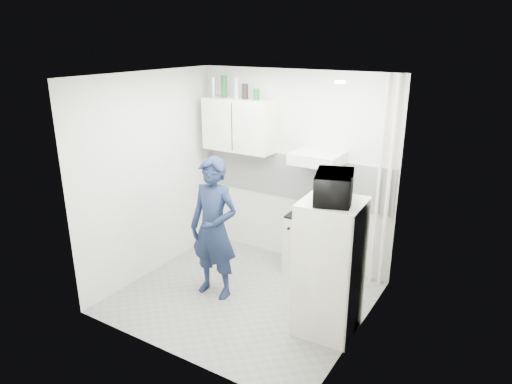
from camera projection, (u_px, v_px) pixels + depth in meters
The scene contains 22 objects.
floor at pixel (244, 297), 5.51m from camera, with size 2.80×2.80×0.00m, color slate.
ceiling at pixel (241, 76), 4.67m from camera, with size 2.80×2.80×0.00m, color white.
wall_back at pixel (294, 169), 6.10m from camera, with size 2.80×2.80×0.00m, color beige.
wall_left at pixel (150, 176), 5.79m from camera, with size 2.60×2.60×0.00m, color beige.
wall_right at pixel (364, 220), 4.40m from camera, with size 2.60×2.60×0.00m, color beige.
person at pixel (214, 229), 5.33m from camera, with size 0.62×0.41×1.71m, color #141F39.
stove at pixel (307, 244), 6.02m from camera, with size 0.49×0.49×0.78m, color silver.
fridge at pixel (329, 268), 4.68m from camera, with size 0.60×0.60×1.46m, color white.
stove_top at pixel (308, 215), 5.88m from camera, with size 0.47×0.47×0.03m, color black.
saucepan at pixel (305, 208), 5.92m from camera, with size 0.20×0.20×0.11m, color silver.
microwave at pixel (334, 187), 4.40m from camera, with size 0.35×0.52×0.29m, color black.
bottle_a at pixel (213, 87), 6.21m from camera, with size 0.06×0.06×0.26m, color silver.
bottle_b at pixel (224, 86), 6.11m from camera, with size 0.08×0.08×0.29m, color #144C1E.
bottle_d at pixel (236, 88), 6.01m from camera, with size 0.06×0.06×0.28m, color #B2B7BC.
canister_a at pixel (245, 92), 5.96m from camera, with size 0.08×0.08×0.20m, color black.
canister_b at pixel (256, 94), 5.88m from camera, with size 0.08×0.08×0.15m, color #144C1E.
upper_cabinet at pixel (239, 125), 6.15m from camera, with size 1.00×0.35×0.70m, color white.
range_hood at pixel (318, 158), 5.59m from camera, with size 0.60×0.50×0.14m, color silver.
backsplash at pixel (293, 176), 6.12m from camera, with size 2.74×0.03×0.60m, color white.
pipe_a at pixel (389, 186), 5.39m from camera, with size 0.05×0.05×2.60m, color silver.
pipe_b at pixel (379, 185), 5.45m from camera, with size 0.04×0.04×2.60m, color silver.
ceiling_spot_fixture at pixel (340, 82), 4.35m from camera, with size 0.10×0.10×0.02m, color white.
Camera 1 is at (2.65, -4.02, 2.98)m, focal length 32.00 mm.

